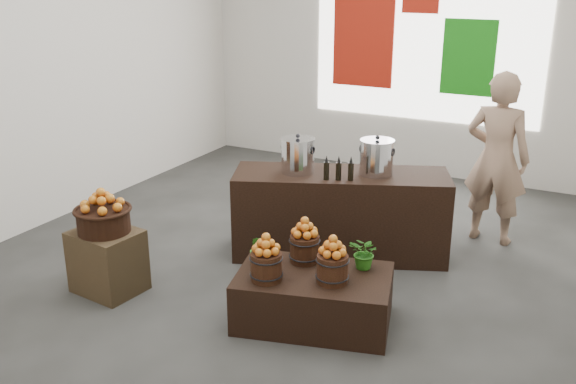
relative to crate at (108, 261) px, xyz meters
The scene contains 22 objects.
ground 1.81m from the crate, 48.78° to the left, with size 7.00×7.00×0.00m, color #3E3E3B.
back_wall 5.27m from the crate, 76.34° to the left, with size 6.00×0.04×4.00m, color beige.
back_opening 5.33m from the crate, 72.98° to the left, with size 3.20×0.02×2.40m, color white.
deco_red_left 5.11m from the crate, 83.17° to the left, with size 0.90×0.04×1.40m, color #A21B0C.
deco_green_right 5.43m from the crate, 66.66° to the left, with size 0.70×0.04×1.00m, color #167C13.
crate is the anchor object (origin of this frame).
wicker_basket 0.40m from the crate, ahead, with size 0.47×0.47×0.21m, color black.
apples_in_basket 0.61m from the crate, ahead, with size 0.37×0.37×0.20m, color #96040D, non-canonical shape.
display_table 1.95m from the crate, 10.74° to the left, with size 1.27×0.78×0.44m, color black.
apple_bucket_front_left 1.64m from the crate, ahead, with size 0.25×0.25×0.23m, color #36170E.
apples_in_bucket_front_left 1.68m from the crate, ahead, with size 0.19×0.19×0.17m, color #96040D, non-canonical shape.
apple_bucket_front_right 2.14m from the crate, ahead, with size 0.25×0.25×0.23m, color #36170E.
apples_in_bucket_front_right 2.17m from the crate, ahead, with size 0.19×0.19×0.17m, color #96040D, non-canonical shape.
apple_bucket_rear 1.84m from the crate, 17.82° to the left, with size 0.25×0.25×0.23m, color #36170E.
apples_in_bucket_rear 1.88m from the crate, 17.82° to the left, with size 0.19×0.19×0.17m, color #96040D, non-canonical shape.
herb_garnish_right 2.36m from the crate, 16.43° to the left, with size 0.26×0.22×0.29m, color #226314.
herb_garnish_left 1.47m from the crate, 13.46° to the left, with size 0.14×0.12×0.26m, color #226314.
counter 2.34m from the crate, 47.57° to the left, with size 2.16×0.69×0.88m, color black.
stock_pot_left 2.08m from the crate, 53.07° to the left, with size 0.33×0.33×0.33m, color silver.
stock_pot_center 2.75m from the crate, 44.43° to the left, with size 0.33×0.33×0.33m, color silver.
oil_cruets 2.36m from the crate, 42.59° to the left, with size 0.24×0.06×0.25m, color black, non-canonical shape.
shopper 4.09m from the crate, 44.35° to the left, with size 0.68×0.44×1.85m, color #8D6D56.
Camera 1 is at (2.74, -5.31, 2.84)m, focal length 40.00 mm.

